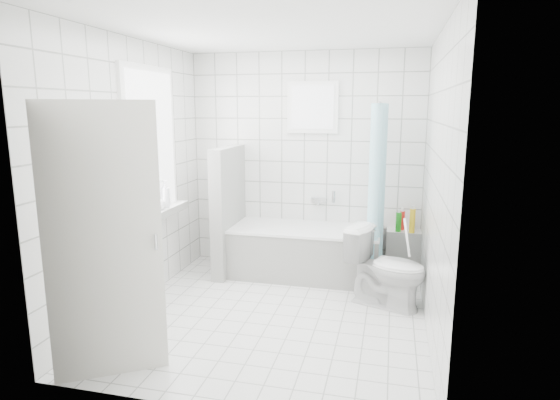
# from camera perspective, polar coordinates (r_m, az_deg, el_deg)

# --- Properties ---
(ground) EXTENTS (3.00, 3.00, 0.00)m
(ground) POSITION_cam_1_polar(r_m,az_deg,el_deg) (4.61, -0.73, -13.76)
(ground) COLOR white
(ground) RESTS_ON ground
(ceiling) EXTENTS (3.00, 3.00, 0.00)m
(ceiling) POSITION_cam_1_polar(r_m,az_deg,el_deg) (4.24, -0.82, 20.07)
(ceiling) COLOR white
(ceiling) RESTS_ON ground
(wall_back) EXTENTS (2.80, 0.02, 2.60)m
(wall_back) POSITION_cam_1_polar(r_m,az_deg,el_deg) (5.69, 2.97, 4.65)
(wall_back) COLOR white
(wall_back) RESTS_ON ground
(wall_front) EXTENTS (2.80, 0.02, 2.60)m
(wall_front) POSITION_cam_1_polar(r_m,az_deg,el_deg) (2.83, -8.29, -2.11)
(wall_front) COLOR white
(wall_front) RESTS_ON ground
(wall_left) EXTENTS (0.02, 3.00, 2.60)m
(wall_left) POSITION_cam_1_polar(r_m,az_deg,el_deg) (4.77, -17.31, 2.90)
(wall_left) COLOR white
(wall_left) RESTS_ON ground
(wall_right) EXTENTS (0.02, 3.00, 2.60)m
(wall_right) POSITION_cam_1_polar(r_m,az_deg,el_deg) (4.12, 18.45, 1.60)
(wall_right) COLOR white
(wall_right) RESTS_ON ground
(window_left) EXTENTS (0.01, 0.90, 1.40)m
(window_left) POSITION_cam_1_polar(r_m,az_deg,el_deg) (4.98, -15.30, 6.81)
(window_left) COLOR white
(window_left) RESTS_ON wall_left
(window_back) EXTENTS (0.50, 0.01, 0.50)m
(window_back) POSITION_cam_1_polar(r_m,az_deg,el_deg) (5.59, 3.98, 11.20)
(window_back) COLOR white
(window_back) RESTS_ON wall_back
(window_sill) EXTENTS (0.18, 1.02, 0.08)m
(window_sill) POSITION_cam_1_polar(r_m,az_deg,el_deg) (5.06, -14.42, -1.56)
(window_sill) COLOR white
(window_sill) RESTS_ON wall_left
(door) EXTENTS (0.70, 0.46, 2.00)m
(door) POSITION_cam_1_polar(r_m,az_deg,el_deg) (3.53, -20.65, -5.09)
(door) COLOR silver
(door) RESTS_ON ground
(bathtub) EXTENTS (1.71, 0.77, 0.58)m
(bathtub) POSITION_cam_1_polar(r_m,az_deg,el_deg) (5.52, 3.09, -6.29)
(bathtub) COLOR white
(bathtub) RESTS_ON ground
(partition_wall) EXTENTS (0.15, 0.85, 1.50)m
(partition_wall) POSITION_cam_1_polar(r_m,az_deg,el_deg) (5.59, -6.29, -1.25)
(partition_wall) COLOR white
(partition_wall) RESTS_ON ground
(tiled_ledge) EXTENTS (0.40, 0.24, 0.55)m
(tiled_ledge) POSITION_cam_1_polar(r_m,az_deg,el_deg) (5.69, 14.80, -6.28)
(tiled_ledge) COLOR white
(tiled_ledge) RESTS_ON ground
(toilet) EXTENTS (0.87, 0.67, 0.78)m
(toilet) POSITION_cam_1_polar(r_m,az_deg,el_deg) (4.79, 12.87, -8.03)
(toilet) COLOR white
(toilet) RESTS_ON ground
(curtain_rod) EXTENTS (0.02, 0.80, 0.02)m
(curtain_rod) POSITION_cam_1_polar(r_m,az_deg,el_deg) (5.16, 12.17, 11.54)
(curtain_rod) COLOR silver
(curtain_rod) RESTS_ON wall_back
(shower_curtain) EXTENTS (0.14, 0.48, 1.78)m
(shower_curtain) POSITION_cam_1_polar(r_m,az_deg,el_deg) (5.10, 11.71, 1.40)
(shower_curtain) COLOR #46B8CD
(shower_curtain) RESTS_ON curtain_rod
(tub_faucet) EXTENTS (0.18, 0.06, 0.06)m
(tub_faucet) POSITION_cam_1_polar(r_m,az_deg,el_deg) (5.68, 4.76, 0.03)
(tub_faucet) COLOR silver
(tub_faucet) RESTS_ON wall_back
(sill_bottles) EXTENTS (0.14, 0.61, 0.30)m
(sill_bottles) POSITION_cam_1_polar(r_m,az_deg,el_deg) (4.93, -14.98, 0.10)
(sill_bottles) COLOR white
(sill_bottles) RESTS_ON window_sill
(ledge_bottles) EXTENTS (0.21, 0.17, 0.28)m
(ledge_bottles) POSITION_cam_1_polar(r_m,az_deg,el_deg) (5.54, 14.97, -2.50)
(ledge_bottles) COLOR #168416
(ledge_bottles) RESTS_ON tiled_ledge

